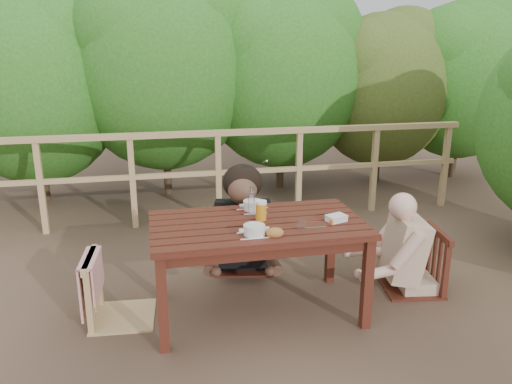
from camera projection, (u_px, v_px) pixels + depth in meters
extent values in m
plane|color=brown|center=(257.00, 311.00, 3.73)|extent=(60.00, 60.00, 0.00)
cube|color=#3E1810|center=(257.00, 269.00, 3.63)|extent=(1.48, 0.83, 0.68)
cube|color=tan|center=(119.00, 259.00, 3.51)|extent=(0.49, 0.49, 0.91)
cube|color=#3E1810|center=(243.00, 213.00, 4.34)|extent=(0.57, 0.57, 0.99)
cube|color=#3E1810|center=(415.00, 234.00, 3.95)|extent=(0.52, 0.52, 0.92)
cube|color=tan|center=(218.00, 177.00, 5.46)|extent=(5.60, 0.10, 1.01)
cylinder|color=white|center=(254.00, 231.00, 3.29)|extent=(0.24, 0.24, 0.08)
cylinder|color=silver|center=(253.00, 206.00, 3.78)|extent=(0.25, 0.25, 0.08)
ellipsoid|color=#A06733|center=(275.00, 233.00, 3.27)|extent=(0.12, 0.09, 0.07)
cylinder|color=gold|center=(261.00, 211.00, 3.55)|extent=(0.08, 0.08, 0.15)
cylinder|color=silver|center=(251.00, 201.00, 3.67)|extent=(0.05, 0.05, 0.22)
cylinder|color=silver|center=(302.00, 226.00, 3.38)|extent=(0.06, 0.06, 0.08)
cube|color=white|center=(336.00, 219.00, 3.54)|extent=(0.16, 0.14, 0.06)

